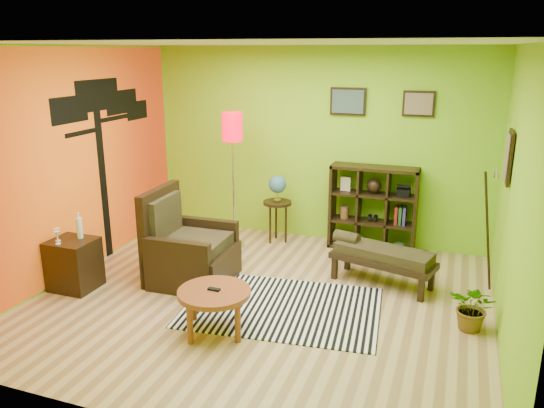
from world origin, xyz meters
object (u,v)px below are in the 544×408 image
(side_cabinet, at_px, (74,264))
(bench, at_px, (380,255))
(armchair, at_px, (187,253))
(cube_shelf, at_px, (374,209))
(potted_plant, at_px, (473,312))
(globe_table, at_px, (277,192))
(coffee_table, at_px, (214,296))
(floor_lamp, at_px, (233,139))

(side_cabinet, distance_m, bench, 3.65)
(armchair, distance_m, cube_shelf, 2.69)
(cube_shelf, xyz_separation_m, potted_plant, (1.34, -1.94, -0.40))
(cube_shelf, xyz_separation_m, bench, (0.28, -1.14, -0.23))
(armchair, height_order, globe_table, armchair)
(side_cabinet, bearing_deg, bench, 21.62)
(coffee_table, distance_m, cube_shelf, 3.06)
(coffee_table, relative_size, bench, 0.56)
(armchair, height_order, cube_shelf, cube_shelf)
(globe_table, height_order, potted_plant, globe_table)
(armchair, bearing_deg, side_cabinet, -149.61)
(coffee_table, bearing_deg, globe_table, 95.69)
(coffee_table, height_order, cube_shelf, cube_shelf)
(side_cabinet, relative_size, cube_shelf, 0.77)
(armchair, xyz_separation_m, cube_shelf, (1.97, 1.81, 0.26))
(side_cabinet, height_order, bench, side_cabinet)
(coffee_table, xyz_separation_m, potted_plant, (2.45, 0.90, -0.19))
(potted_plant, bearing_deg, bench, 143.14)
(coffee_table, distance_m, globe_table, 2.71)
(side_cabinet, bearing_deg, coffee_table, -10.02)
(bench, bearing_deg, potted_plant, -36.86)
(coffee_table, xyz_separation_m, cube_shelf, (1.11, 2.84, 0.21))
(coffee_table, distance_m, potted_plant, 2.61)
(armchair, relative_size, globe_table, 1.14)
(potted_plant, bearing_deg, globe_table, 146.85)
(armchair, height_order, potted_plant, armchair)
(bench, xyz_separation_m, potted_plant, (1.06, -0.80, -0.17))
(bench, bearing_deg, coffee_table, -129.15)
(coffee_table, relative_size, side_cabinet, 0.80)
(side_cabinet, xyz_separation_m, globe_table, (1.74, 2.32, 0.45))
(coffee_table, bearing_deg, armchair, 129.97)
(globe_table, xyz_separation_m, cube_shelf, (1.37, 0.17, -0.16))
(floor_lamp, distance_m, globe_table, 1.03)
(globe_table, relative_size, cube_shelf, 0.84)
(coffee_table, relative_size, potted_plant, 1.46)
(potted_plant, bearing_deg, side_cabinet, -173.02)
(side_cabinet, xyz_separation_m, cube_shelf, (3.11, 2.49, 0.29))
(bench, bearing_deg, armchair, -163.35)
(coffee_table, bearing_deg, potted_plant, 20.20)
(side_cabinet, height_order, floor_lamp, floor_lamp)
(coffee_table, relative_size, cube_shelf, 0.61)
(bench, bearing_deg, cube_shelf, 103.63)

